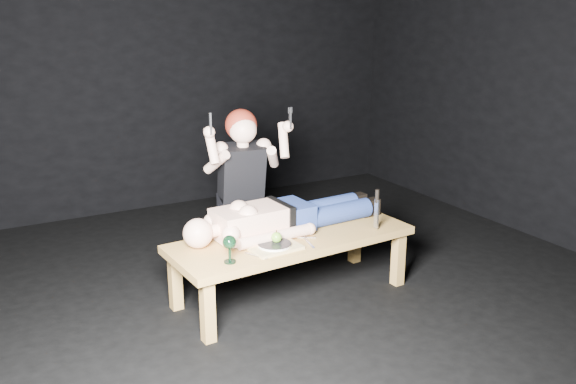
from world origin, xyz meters
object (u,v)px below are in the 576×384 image
at_px(table, 291,266).
at_px(goblet, 230,249).
at_px(serving_tray, 274,247).
at_px(carving_knife, 377,210).
at_px(kneeling_woman, 239,188).
at_px(lying_man, 287,212).

xyz_separation_m(table, goblet, (-0.56, -0.22, 0.31)).
distance_m(serving_tray, carving_knife, 0.81).
bearing_deg(table, kneeling_woman, 96.92).
bearing_deg(carving_knife, table, 159.97).
xyz_separation_m(serving_tray, carving_knife, (0.79, -0.02, 0.14)).
bearing_deg(kneeling_woman, carving_knife, -40.70).
xyz_separation_m(lying_man, carving_knife, (0.54, -0.31, 0.02)).
distance_m(lying_man, serving_tray, 0.40).
bearing_deg(goblet, table, 21.49).
xyz_separation_m(goblet, carving_knife, (1.14, 0.04, 0.06)).
height_order(table, kneeling_woman, kneeling_woman).
distance_m(goblet, carving_knife, 1.14).
xyz_separation_m(table, serving_tray, (-0.21, -0.15, 0.23)).
height_order(kneeling_woman, goblet, kneeling_woman).
distance_m(serving_tray, goblet, 0.36).
bearing_deg(kneeling_woman, serving_tray, -89.61).
height_order(serving_tray, carving_knife, carving_knife).
relative_size(table, serving_tray, 5.22).
height_order(table, goblet, goblet).
distance_m(table, kneeling_woman, 0.75).
relative_size(lying_man, serving_tray, 4.98).
bearing_deg(serving_tray, kneeling_woman, 82.38).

